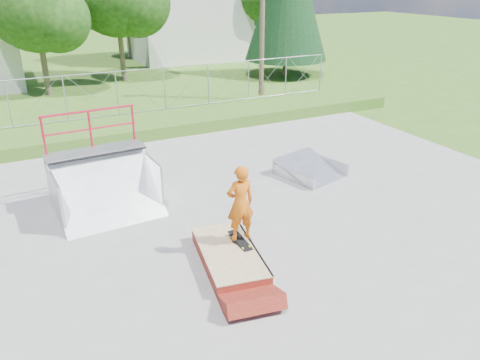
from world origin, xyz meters
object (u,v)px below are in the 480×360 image
Objects in this scene: grind_box at (229,257)px; flat_bank_ramp at (311,169)px; skater at (240,206)px; quarter_pipe at (104,168)px.

grind_box is 1.42× the size of flat_bank_ramp.
grind_box is at bearing -157.78° from flat_bank_ramp.
skater is at bearing -156.92° from flat_bank_ramp.
flat_bank_ramp is 1.05× the size of skater.
quarter_pipe is 1.43× the size of flat_bank_ramp.
skater reaches higher than grind_box.
quarter_pipe is 4.05m from skater.
flat_bank_ramp is at bearing 46.27° from grind_box.
grind_box is 1.00× the size of quarter_pipe.
grind_box is 4.17m from quarter_pipe.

